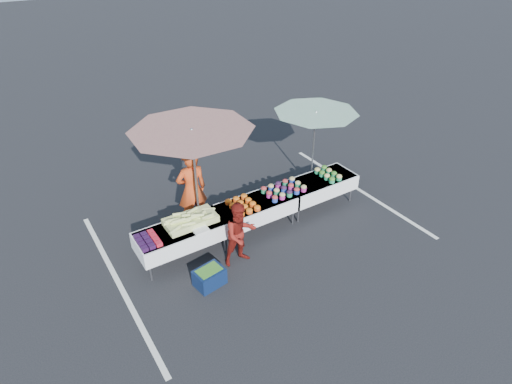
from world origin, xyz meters
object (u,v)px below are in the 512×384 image
table_right (319,185)px  umbrella_left (192,140)px  table_left (181,235)px  storage_bin (209,277)px  customer (240,234)px  table_center (256,208)px  umbrella_right (316,119)px  vendor (192,189)px

table_right → umbrella_left: size_ratio=0.56×
table_left → umbrella_left: 1.94m
table_right → storage_bin: (-3.51, -1.01, -0.39)m
table_right → customer: (-2.66, -0.75, 0.12)m
table_left → umbrella_left: size_ratio=0.56×
table_left → customer: customer is taller
table_center → table_right: size_ratio=1.00×
customer → umbrella_right: bearing=29.6°
vendor → umbrella_left: size_ratio=0.56×
table_center → storage_bin: 2.02m
table_left → storage_bin: table_left is taller
vendor → table_center: bearing=144.2°
table_center → table_right: (1.80, 0.00, 0.00)m
table_left → customer: bearing=-38.4°
umbrella_right → storage_bin: (-3.95, -1.81, -1.73)m
table_left → umbrella_right: 4.33m
vendor → customer: size_ratio=1.32×
table_center → umbrella_left: size_ratio=0.56×
table_center → umbrella_right: (2.24, 0.80, 1.33)m
umbrella_right → table_center: bearing=-160.3°
table_right → umbrella_left: 3.47m
table_right → storage_bin: table_right is taller
table_left → table_center: (1.80, 0.00, 0.00)m
table_right → storage_bin: size_ratio=3.03×
table_center → storage_bin: bearing=-149.6°
umbrella_right → storage_bin: bearing=-155.4°
table_center → umbrella_left: bearing=155.2°
table_right → customer: size_ratio=1.32×
table_left → table_right: bearing=0.0°
vendor → umbrella_left: 1.46m
table_right → table_center: bearing=180.0°
vendor → umbrella_right: (3.32, -0.15, 0.98)m
table_left → umbrella_right: umbrella_right is taller
table_center → umbrella_right: umbrella_right is taller
customer → umbrella_left: umbrella_left is taller
customer → storage_bin: (-0.86, -0.26, -0.52)m
vendor → customer: bearing=103.1°
customer → umbrella_right: (3.09, 1.55, 1.21)m
table_right → umbrella_left: umbrella_left is taller
customer → table_right: bearing=18.7°
umbrella_left → table_left: bearing=-140.8°
umbrella_left → storage_bin: size_ratio=5.45×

